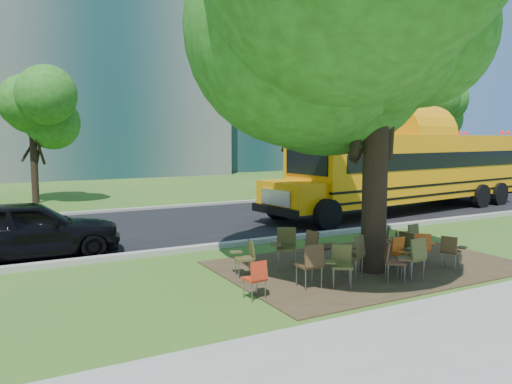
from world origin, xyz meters
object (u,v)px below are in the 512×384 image
chair_7 (451,249)px  chair_11 (392,243)px  chair_14 (423,246)px  chair_2 (354,252)px  chair_13 (410,235)px  chair_15 (393,258)px  chair_6 (403,247)px  chair_12 (392,238)px  school_bus (410,167)px  chair_3 (341,261)px  chair_4 (414,254)px  chair_9 (285,244)px  black_car (28,229)px  chair_10 (317,245)px  main_tree (379,3)px  chair_5 (401,251)px  chair_8 (246,255)px  chair_1 (312,261)px  chair_0 (257,275)px

chair_7 → chair_11: size_ratio=0.96×
chair_11 → chair_14: size_ratio=1.00×
chair_11 → chair_14: same height
chair_2 → chair_7: size_ratio=1.22×
chair_13 → chair_15: 2.85m
chair_6 → chair_12: 1.16m
school_bus → chair_3: 11.84m
chair_4 → chair_9: (-1.89, 2.16, 0.01)m
chair_15 → black_car: size_ratio=0.19×
chair_9 → chair_11: bearing=-169.4°
chair_6 → chair_12: chair_6 is taller
chair_4 → chair_9: bearing=128.2°
chair_10 → black_car: black_car is taller
school_bus → chair_11: school_bus is taller
chair_10 → main_tree: bearing=38.6°
chair_4 → chair_7: (1.47, 0.28, -0.10)m
chair_5 → chair_12: bearing=-125.6°
chair_5 → chair_13: size_ratio=0.95×
chair_8 → main_tree: bearing=-98.4°
school_bus → chair_5: size_ratio=16.69×
chair_12 → chair_11: bearing=-4.7°
main_tree → school_bus: bearing=40.3°
chair_4 → chair_2: bearing=141.8°
chair_1 → chair_6: size_ratio=1.08×
main_tree → chair_5: bearing=-25.5°
chair_13 → chair_5: bearing=-147.9°
main_tree → chair_0: bearing=-172.2°
chair_1 → black_car: black_car is taller
chair_9 → school_bus: bearing=-120.8°
chair_5 → chair_15: 0.97m
chair_0 → chair_13: size_ratio=0.93×
chair_2 → chair_14: bearing=-28.5°
chair_9 → chair_11: 2.66m
chair_5 → chair_4: bearing=67.0°
chair_4 → chair_5: size_ratio=1.21×
chair_0 → chair_8: bearing=65.5°
chair_0 → chair_14: chair_14 is taller
chair_5 → chair_14: (0.78, 0.07, 0.02)m
chair_12 → chair_15: (-1.58, -1.67, 0.03)m
chair_4 → chair_13: size_ratio=1.15×
chair_6 → chair_7: 1.14m
chair_12 → chair_1: bearing=-29.6°
chair_12 → chair_7: bearing=54.6°
chair_0 → chair_2: 2.52m
chair_10 → chair_11: (1.82, -0.56, -0.04)m
chair_5 → chair_12: (0.79, 1.10, 0.02)m
chair_5 → chair_11: chair_11 is taller
chair_2 → chair_3: bearing=178.5°
main_tree → school_bus: size_ratio=0.73×
chair_11 → black_car: (-7.73, 4.78, 0.25)m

